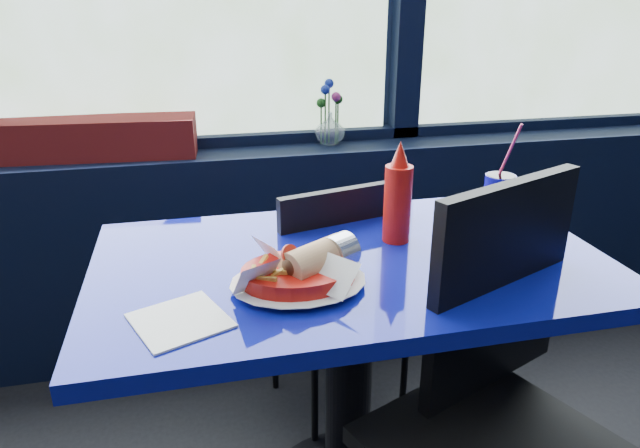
{
  "coord_description": "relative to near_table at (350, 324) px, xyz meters",
  "views": [
    {
      "loc": [
        -0.04,
        0.83,
        1.33
      ],
      "look_at": [
        0.22,
        1.98,
        0.85
      ],
      "focal_mm": 32.0,
      "sensor_mm": 36.0,
      "label": 1
    }
  ],
  "objects": [
    {
      "name": "flower_vase",
      "position": [
        0.16,
        0.88,
        0.3
      ],
      "size": [
        0.13,
        0.13,
        0.24
      ],
      "rotation": [
        0.0,
        0.0,
        -0.13
      ],
      "color": "silver",
      "rests_on": "window_sill"
    },
    {
      "name": "chair_near_front",
      "position": [
        0.23,
        -0.31,
        -0.01
      ],
      "size": [
        0.58,
        0.58,
        0.98
      ],
      "rotation": [
        0.0,
        0.0,
        0.39
      ],
      "color": "black",
      "rests_on": "ground"
    },
    {
      "name": "napkin",
      "position": [
        -0.4,
        -0.2,
        0.18
      ],
      "size": [
        0.21,
        0.21,
        0.0
      ],
      "primitive_type": "cube",
      "rotation": [
        0.0,
        0.0,
        0.39
      ],
      "color": "white",
      "rests_on": "near_table"
    },
    {
      "name": "food_basket",
      "position": [
        -0.14,
        -0.11,
        0.22
      ],
      "size": [
        0.28,
        0.27,
        0.09
      ],
      "rotation": [
        0.0,
        0.0,
        0.11
      ],
      "color": "#B6130C",
      "rests_on": "near_table"
    },
    {
      "name": "near_table",
      "position": [
        0.0,
        0.0,
        0.0
      ],
      "size": [
        1.2,
        0.7,
        0.75
      ],
      "color": "black",
      "rests_on": "ground"
    },
    {
      "name": "window_sill",
      "position": [
        -0.3,
        0.87,
        -0.17
      ],
      "size": [
        5.0,
        0.26,
        0.8
      ],
      "primitive_type": "cube",
      "color": "black",
      "rests_on": "ground"
    },
    {
      "name": "ketchup_bottle",
      "position": [
        0.14,
        0.08,
        0.3
      ],
      "size": [
        0.07,
        0.07,
        0.26
      ],
      "color": "#B6130C",
      "rests_on": "near_table"
    },
    {
      "name": "chair_near_back",
      "position": [
        0.06,
        0.33,
        -0.08
      ],
      "size": [
        0.46,
        0.46,
        0.85
      ],
      "rotation": [
        0.0,
        0.0,
        3.38
      ],
      "color": "black",
      "rests_on": "ground"
    },
    {
      "name": "planter_box",
      "position": [
        -0.67,
        0.88,
        0.3
      ],
      "size": [
        0.69,
        0.22,
        0.13
      ],
      "primitive_type": "cube",
      "rotation": [
        0.0,
        0.0,
        -0.08
      ],
      "color": "maroon",
      "rests_on": "window_sill"
    },
    {
      "name": "soda_cup",
      "position": [
        0.45,
        0.14,
        0.25
      ],
      "size": [
        0.08,
        0.08,
        0.27
      ],
      "rotation": [
        0.0,
        0.0,
        -0.07
      ],
      "color": "#100D8F",
      "rests_on": "near_table"
    }
  ]
}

